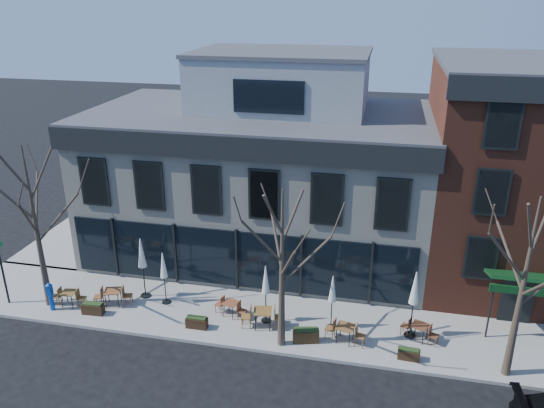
# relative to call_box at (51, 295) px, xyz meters

# --- Properties ---
(ground) EXTENTS (120.00, 120.00, 0.00)m
(ground) POSITION_rel_call_box_xyz_m (8.07, 3.60, -0.92)
(ground) COLOR black
(ground) RESTS_ON ground
(sidewalk_front) EXTENTS (33.50, 4.70, 0.15)m
(sidewalk_front) POSITION_rel_call_box_xyz_m (11.32, 1.45, -0.84)
(sidewalk_front) COLOR gray
(sidewalk_front) RESTS_ON ground
(sidewalk_side) EXTENTS (4.50, 12.00, 0.15)m
(sidewalk_side) POSITION_rel_call_box_xyz_m (-3.18, 9.60, -0.84)
(sidewalk_side) COLOR gray
(sidewalk_side) RESTS_ON ground
(corner_building) EXTENTS (18.39, 10.39, 11.10)m
(corner_building) POSITION_rel_call_box_xyz_m (8.15, 8.67, 3.81)
(corner_building) COLOR beige
(corner_building) RESTS_ON ground
(red_brick_building) EXTENTS (8.20, 11.78, 11.18)m
(red_brick_building) POSITION_rel_call_box_xyz_m (21.07, 8.59, 4.72)
(red_brick_building) COLOR brown
(red_brick_building) RESTS_ON ground
(tree_corner) EXTENTS (3.93, 3.98, 7.92)m
(tree_corner) POSITION_rel_call_box_xyz_m (-0.41, 0.40, 3.33)
(tree_corner) COLOR #382B21
(tree_corner) RESTS_ON sidewalk_front
(tree_mid) EXTENTS (3.50, 3.55, 7.04)m
(tree_mid) POSITION_rel_call_box_xyz_m (11.08, -0.30, 2.88)
(tree_mid) COLOR #382B21
(tree_mid) RESTS_ON sidewalk_front
(tree_right) EXTENTS (3.72, 3.77, 7.48)m
(tree_right) POSITION_rel_call_box_xyz_m (20.09, -0.30, 3.10)
(tree_right) COLOR #382B21
(tree_right) RESTS_ON sidewalk_front
(sign_pole) EXTENTS (0.50, 0.10, 3.40)m
(sign_pole) POSITION_rel_call_box_xyz_m (-2.43, 0.10, 1.16)
(sign_pole) COLOR black
(sign_pole) RESTS_ON sidewalk_front
(call_box) EXTENTS (0.29, 0.29, 1.45)m
(call_box) POSITION_rel_call_box_xyz_m (0.00, 0.00, 0.00)
(call_box) COLOR #0C3C9E
(call_box) RESTS_ON sidewalk_front
(cafe_set_0) EXTENTS (1.69, 0.71, 0.88)m
(cafe_set_0) POSITION_rel_call_box_xyz_m (0.59, 0.53, -0.32)
(cafe_set_0) COLOR brown
(cafe_set_0) RESTS_ON sidewalk_front
(cafe_set_1) EXTENTS (1.88, 0.95, 0.97)m
(cafe_set_1) POSITION_rel_call_box_xyz_m (2.63, 0.98, -0.27)
(cafe_set_1) COLOR brown
(cafe_set_1) RESTS_ON sidewalk_front
(cafe_set_2) EXTENTS (1.67, 0.83, 0.86)m
(cafe_set_2) POSITION_rel_call_box_xyz_m (8.37, 1.31, -0.33)
(cafe_set_2) COLOR brown
(cafe_set_2) RESTS_ON sidewalk_front
(cafe_set_3) EXTENTS (2.03, 0.92, 1.05)m
(cafe_set_3) POSITION_rel_call_box_xyz_m (10.03, 0.74, -0.23)
(cafe_set_3) COLOR brown
(cafe_set_3) RESTS_ON sidewalk_front
(cafe_set_4) EXTENTS (1.83, 0.86, 0.94)m
(cafe_set_4) POSITION_rel_call_box_xyz_m (13.70, 0.44, -0.28)
(cafe_set_4) COLOR brown
(cafe_set_4) RESTS_ON sidewalk_front
(cafe_set_5) EXTENTS (1.69, 1.04, 0.88)m
(cafe_set_5) POSITION_rel_call_box_xyz_m (16.82, 1.27, -0.32)
(cafe_set_5) COLOR brown
(cafe_set_5) RESTS_ON sidewalk_front
(umbrella_0) EXTENTS (0.50, 0.50, 3.14)m
(umbrella_0) POSITION_rel_call_box_xyz_m (3.78, 2.03, 1.45)
(umbrella_0) COLOR black
(umbrella_0) RESTS_ON sidewalk_front
(umbrella_1) EXTENTS (0.43, 0.43, 2.68)m
(umbrella_1) POSITION_rel_call_box_xyz_m (5.01, 1.71, 1.12)
(umbrella_1) COLOR black
(umbrella_1) RESTS_ON sidewalk_front
(umbrella_2) EXTENTS (0.45, 0.45, 2.82)m
(umbrella_2) POSITION_rel_call_box_xyz_m (10.06, 1.20, 1.23)
(umbrella_2) COLOR black
(umbrella_2) RESTS_ON sidewalk_front
(umbrella_3) EXTENTS (0.42, 0.42, 2.63)m
(umbrella_3) POSITION_rel_call_box_xyz_m (13.01, 1.32, 1.09)
(umbrella_3) COLOR black
(umbrella_3) RESTS_ON sidewalk_front
(umbrella_4) EXTENTS (0.50, 0.50, 3.15)m
(umbrella_4) POSITION_rel_call_box_xyz_m (16.44, 1.44, 1.46)
(umbrella_4) COLOR black
(umbrella_4) RESTS_ON sidewalk_front
(planter_0) EXTENTS (1.03, 0.45, 0.57)m
(planter_0) POSITION_rel_call_box_xyz_m (2.06, 0.10, -0.49)
(planter_0) COLOR black
(planter_0) RESTS_ON sidewalk_front
(planter_1) EXTENTS (0.96, 0.39, 0.54)m
(planter_1) POSITION_rel_call_box_xyz_m (7.15, 0.08, -0.50)
(planter_1) COLOR black
(planter_1) RESTS_ON sidewalk_front
(planter_2) EXTENTS (1.18, 0.68, 0.62)m
(planter_2) POSITION_rel_call_box_xyz_m (12.06, 0.10, -0.46)
(planter_2) COLOR #312110
(planter_2) RESTS_ON sidewalk_front
(planter_3) EXTENTS (0.90, 0.39, 0.50)m
(planter_3) POSITION_rel_call_box_xyz_m (16.35, -0.20, -0.52)
(planter_3) COLOR #311E10
(planter_3) RESTS_ON sidewalk_front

